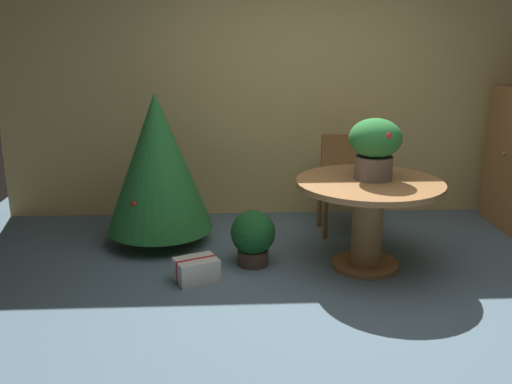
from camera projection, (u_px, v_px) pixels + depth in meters
ground_plane at (341, 308)px, 3.84m from camera, size 6.60×6.60×0.00m
back_wall_panel at (303, 87)px, 5.60m from camera, size 6.00×0.10×2.60m
round_dining_table at (368, 207)px, 4.39m from camera, size 1.14×1.14×0.72m
flower_vase at (375, 145)px, 4.32m from camera, size 0.41×0.41×0.48m
wooden_chair_far at (345, 177)px, 5.25m from camera, size 0.48×0.39×0.90m
holiday_tree at (158, 162)px, 4.86m from camera, size 0.93×0.93×1.34m
gift_box_cream at (196, 270)px, 4.25m from camera, size 0.37×0.33×0.18m
potted_plant at (253, 236)px, 4.51m from camera, size 0.36×0.36×0.45m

